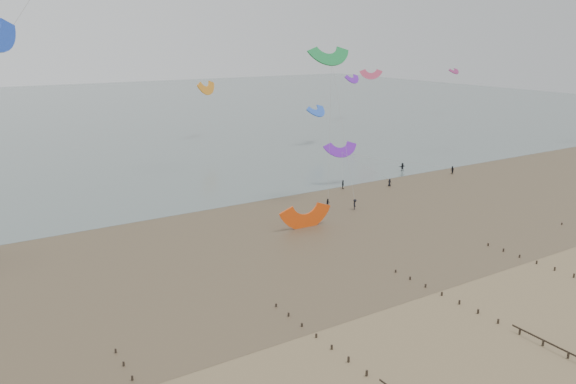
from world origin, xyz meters
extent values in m
plane|color=brown|center=(0.00, 0.00, 0.00)|extent=(500.00, 500.00, 0.00)
plane|color=#475654|center=(0.00, 200.00, 0.03)|extent=(500.00, 500.00, 0.00)
plane|color=#473A28|center=(0.00, 35.00, 0.01)|extent=(500.00, 500.00, 0.00)
ellipsoid|color=slate|center=(-18.00, 22.00, 0.01)|extent=(23.60, 14.36, 0.01)
ellipsoid|color=slate|center=(12.00, 38.00, 0.01)|extent=(33.64, 18.32, 0.01)
ellipsoid|color=slate|center=(45.00, 30.00, 0.01)|extent=(19.65, 13.67, 0.01)
cube|color=black|center=(-32.00, 6.74, 0.20)|extent=(0.16, 0.16, 0.51)
cube|color=black|center=(-32.00, 9.37, 0.19)|extent=(0.16, 0.16, 0.48)
cube|color=black|center=(-32.00, 12.00, 0.17)|extent=(0.16, 0.16, 0.45)
cube|color=black|center=(-14.00, -3.79, 0.26)|extent=(0.16, 0.16, 0.62)
cube|color=black|center=(-14.00, -1.16, 0.25)|extent=(0.16, 0.16, 0.59)
cube|color=black|center=(-14.00, 1.47, 0.23)|extent=(0.16, 0.16, 0.57)
cube|color=black|center=(-14.00, 4.11, 0.22)|extent=(0.16, 0.16, 0.54)
cube|color=black|center=(-14.00, 6.74, 0.20)|extent=(0.16, 0.16, 0.51)
cube|color=black|center=(-14.00, 9.37, 0.19)|extent=(0.16, 0.16, 0.48)
cube|color=black|center=(-14.00, 12.00, 0.17)|extent=(0.16, 0.16, 0.45)
cube|color=black|center=(4.00, -11.68, 0.31)|extent=(0.16, 0.16, 0.71)
cube|color=black|center=(4.00, -9.05, 0.29)|extent=(0.16, 0.16, 0.68)
cube|color=black|center=(4.00, -6.42, 0.28)|extent=(0.16, 0.16, 0.65)
cube|color=black|center=(4.00, -3.79, 0.26)|extent=(0.16, 0.16, 0.62)
cube|color=black|center=(4.00, -1.16, 0.25)|extent=(0.16, 0.16, 0.59)
cube|color=black|center=(4.00, 1.47, 0.23)|extent=(0.16, 0.16, 0.57)
cube|color=black|center=(4.00, 4.11, 0.22)|extent=(0.16, 0.16, 0.54)
cube|color=black|center=(4.00, 6.74, 0.20)|extent=(0.16, 0.16, 0.51)
cube|color=black|center=(4.00, 9.37, 0.19)|extent=(0.16, 0.16, 0.48)
cube|color=black|center=(4.00, 12.00, 0.17)|extent=(0.16, 0.16, 0.45)
cube|color=black|center=(22.00, -1.16, 0.25)|extent=(0.16, 0.16, 0.59)
cube|color=black|center=(22.00, 1.47, 0.23)|extent=(0.16, 0.16, 0.57)
cube|color=black|center=(22.00, 4.11, 0.22)|extent=(0.16, 0.16, 0.54)
cube|color=black|center=(22.00, 6.74, 0.20)|extent=(0.16, 0.16, 0.51)
cube|color=black|center=(22.00, 9.37, 0.19)|extent=(0.16, 0.16, 0.48)
cube|color=black|center=(22.00, 12.00, 0.17)|extent=(0.16, 0.16, 0.45)
cube|color=black|center=(40.00, 12.00, 0.17)|extent=(0.16, 0.16, 0.45)
imported|color=black|center=(23.61, 48.72, 0.90)|extent=(0.82, 1.14, 1.79)
imported|color=black|center=(13.81, 40.32, 0.75)|extent=(0.88, 0.79, 1.49)
imported|color=black|center=(16.85, 36.46, 0.94)|extent=(1.22, 1.40, 1.88)
imported|color=black|center=(44.60, 53.98, 0.93)|extent=(1.74, 0.58, 1.87)
imported|color=black|center=(51.85, 45.83, 0.89)|extent=(0.84, 0.99, 1.77)
imported|color=black|center=(32.96, 45.32, 0.76)|extent=(0.78, 0.88, 1.52)
camera|label=1|loc=(-43.40, -37.35, 29.31)|focal=35.00mm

